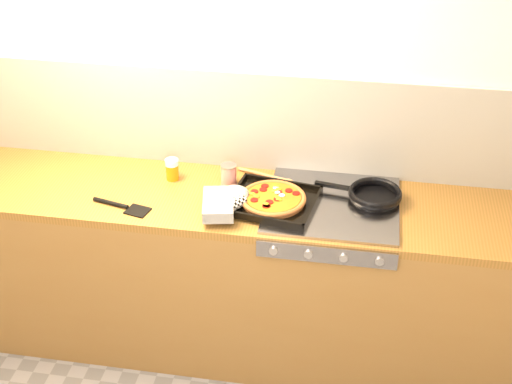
% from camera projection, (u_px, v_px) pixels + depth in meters
% --- Properties ---
extents(room_shell, '(3.20, 3.20, 3.20)m').
position_uv_depth(room_shell, '(246.00, 121.00, 3.42)').
color(room_shell, white).
rests_on(room_shell, ground).
extents(counter_run, '(3.20, 0.62, 0.90)m').
position_uv_depth(counter_run, '(237.00, 273.00, 3.55)').
color(counter_run, brown).
rests_on(counter_run, ground).
extents(stovetop, '(0.60, 0.56, 0.02)m').
position_uv_depth(stovetop, '(332.00, 205.00, 3.24)').
color(stovetop, gray).
rests_on(stovetop, counter_run).
extents(pizza_on_tray, '(0.53, 0.43, 0.07)m').
position_uv_depth(pizza_on_tray, '(258.00, 200.00, 3.21)').
color(pizza_on_tray, black).
rests_on(pizza_on_tray, stovetop).
extents(frying_pan, '(0.42, 0.28, 0.04)m').
position_uv_depth(frying_pan, '(374.00, 195.00, 3.26)').
color(frying_pan, black).
rests_on(frying_pan, stovetop).
extents(tomato_can, '(0.10, 0.10, 0.11)m').
position_uv_depth(tomato_can, '(229.00, 175.00, 3.38)').
color(tomato_can, maroon).
rests_on(tomato_can, counter_run).
extents(juice_glass, '(0.06, 0.06, 0.11)m').
position_uv_depth(juice_glass, '(172.00, 169.00, 3.42)').
color(juice_glass, orange).
rests_on(juice_glass, counter_run).
extents(wooden_spoon, '(0.29, 0.12, 0.02)m').
position_uv_depth(wooden_spoon, '(272.00, 177.00, 3.45)').
color(wooden_spoon, '#A16C44').
rests_on(wooden_spoon, counter_run).
extents(black_spatula, '(0.29, 0.12, 0.02)m').
position_uv_depth(black_spatula, '(122.00, 206.00, 3.23)').
color(black_spatula, black).
rests_on(black_spatula, counter_run).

